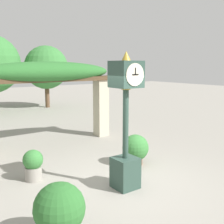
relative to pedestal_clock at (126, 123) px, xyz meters
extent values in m
plane|color=gray|center=(0.11, 0.20, -1.48)|extent=(60.00, 60.00, 0.00)
cube|color=#2D473D|center=(0.00, 0.00, -1.13)|extent=(0.51, 0.51, 0.70)
cylinder|color=#2D473D|center=(0.00, 0.00, -0.03)|extent=(0.13, 0.13, 1.51)
cylinder|color=gold|center=(0.00, 0.00, 0.74)|extent=(0.20, 0.20, 0.04)
cube|color=#2D473D|center=(0.00, 0.00, 1.04)|extent=(0.56, 0.56, 0.56)
cylinder|color=beige|center=(0.00, -0.29, 1.04)|extent=(0.46, 0.02, 0.46)
cylinder|color=beige|center=(0.00, 0.29, 1.04)|extent=(0.46, 0.02, 0.46)
cube|color=black|center=(0.00, -0.30, 1.04)|extent=(0.16, 0.01, 0.02)
cube|color=black|center=(0.00, -0.30, 1.11)|extent=(0.02, 0.01, 0.15)
cone|color=gold|center=(0.00, 0.00, 1.42)|extent=(0.20, 0.20, 0.20)
cube|color=#BCB299|center=(2.21, 4.26, -0.40)|extent=(0.44, 0.44, 2.15)
cube|color=#4C3823|center=(0.11, 4.03, 0.75)|extent=(5.26, 0.11, 0.15)
cube|color=#4C3823|center=(0.11, 4.26, 0.75)|extent=(5.26, 0.11, 0.15)
cube|color=#4C3823|center=(0.11, 4.48, 0.75)|extent=(5.26, 0.11, 0.15)
ellipsoid|color=#2D6B2D|center=(0.11, 4.26, 1.00)|extent=(4.71, 1.04, 0.70)
cylinder|color=gray|center=(-1.51, 1.61, -1.32)|extent=(0.40, 0.40, 0.33)
sphere|color=#387A38|center=(-1.51, 1.61, -0.97)|extent=(0.48, 0.48, 0.48)
cylinder|color=brown|center=(1.15, 0.99, -1.38)|extent=(0.40, 0.40, 0.21)
sphere|color=#387A38|center=(1.15, 0.99, -1.00)|extent=(0.72, 0.72, 0.72)
sphere|color=#2D6B2D|center=(-2.03, -0.92, -0.93)|extent=(0.81, 0.81, 0.81)
cylinder|color=brown|center=(3.52, 12.45, -0.68)|extent=(0.28, 0.28, 1.60)
sphere|color=#387A38|center=(3.52, 12.45, 1.08)|extent=(2.75, 2.75, 2.75)
camera|label=1|loc=(-3.73, -4.62, 1.24)|focal=45.00mm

